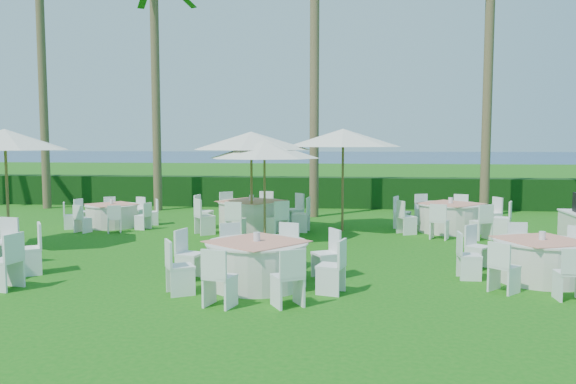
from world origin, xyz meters
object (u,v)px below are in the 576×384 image
Objects in this scene: banquet_table_d at (112,215)px; umbrella_a at (5,140)px; banquet_table_e at (252,215)px; banquet_table_f at (450,217)px; umbrella_d at (343,138)px; banquet_table_b at (257,262)px; banquet_table_c at (541,259)px; umbrella_b at (264,150)px; umbrella_c at (251,141)px.

umbrella_a reaches higher than banquet_table_d.
banquet_table_e is (4.36, -0.11, 0.09)m from banquet_table_d.
banquet_table_f is at bearing 19.35° from umbrella_a.
banquet_table_f is 0.98× the size of umbrella_d.
banquet_table_c is at bearing 10.79° from banquet_table_b.
umbrella_a reaches higher than banquet_table_c.
umbrella_b is (0.66, -1.69, 1.93)m from banquet_table_e.
banquet_table_d is 0.94× the size of umbrella_b.
umbrella_c is at bearing -12.35° from banquet_table_d.
umbrella_c is 1.00× the size of umbrella_d.
umbrella_b reaches higher than banquet_table_f.
umbrella_b reaches higher than banquet_table_e.
umbrella_a reaches higher than umbrella_c.
banquet_table_c is 0.94× the size of banquet_table_f.
umbrella_c is (-0.50, 0.80, 0.23)m from umbrella_b.
umbrella_c is at bearing -79.35° from banquet_table_e.
umbrella_a is 6.13m from umbrella_c.
banquet_table_c is 7.03m from umbrella_d.
umbrella_d reaches higher than umbrella_b.
banquet_table_b is 1.08× the size of umbrella_a.
banquet_table_b reaches higher than banquet_table_d.
umbrella_d is (-3.10, -0.31, 2.27)m from banquet_table_f.
umbrella_c is at bearing 144.42° from banquet_table_c.
umbrella_d is at bearing 77.73° from banquet_table_b.
banquet_table_f reaches higher than banquet_table_d.
banquet_table_d is 7.41m from umbrella_d.
banquet_table_e is at bearing 100.65° from umbrella_c.
banquet_table_d is 0.83× the size of umbrella_c.
banquet_table_b reaches higher than banquet_table_c.
banquet_table_d is at bearing 130.91° from banquet_table_b.
umbrella_a reaches higher than umbrella_b.
banquet_table_c is 0.93× the size of umbrella_d.
umbrella_c is (0.17, -0.88, 2.17)m from banquet_table_e.
banquet_table_b is 1.17× the size of banquet_table_d.
umbrella_b is at bearing 147.45° from banquet_table_c.
umbrella_a is at bearing -155.87° from umbrella_d.
umbrella_c is at bearing -167.53° from banquet_table_f.
umbrella_d is at bearing 124.97° from banquet_table_c.
umbrella_b reaches higher than banquet_table_d.
banquet_table_b is at bearing -82.63° from umbrella_b.
umbrella_c is at bearing 101.34° from banquet_table_b.
banquet_table_e is 2.65m from umbrella_b.
banquet_table_d is (-5.63, 6.50, -0.06)m from banquet_table_b.
umbrella_d is (2.01, 1.73, 0.32)m from umbrella_b.
umbrella_c is (-6.31, 4.52, 2.22)m from banquet_table_c.
umbrella_d reaches higher than umbrella_a.
umbrella_a is (-5.35, -3.55, 2.19)m from banquet_table_e.
banquet_table_e is 1.08× the size of banquet_table_f.
umbrella_c reaches higher than banquet_table_d.
umbrella_b is 0.89× the size of umbrella_d.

